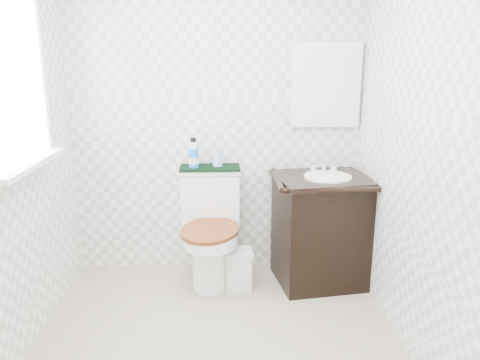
{
  "coord_description": "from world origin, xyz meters",
  "views": [
    {
      "loc": [
        0.03,
        -2.32,
        1.66
      ],
      "look_at": [
        0.16,
        0.75,
        0.84
      ],
      "focal_mm": 35.0,
      "sensor_mm": 36.0,
      "label": 1
    }
  ],
  "objects": [
    {
      "name": "floor",
      "position": [
        0.0,
        0.0,
        0.0
      ],
      "size": [
        2.4,
        2.4,
        0.0
      ],
      "primitive_type": "plane",
      "color": "#ADA18B",
      "rests_on": "ground"
    },
    {
      "name": "wall_back",
      "position": [
        0.0,
        1.2,
        1.2
      ],
      "size": [
        2.4,
        0.0,
        2.4
      ],
      "primitive_type": "plane",
      "rotation": [
        1.57,
        0.0,
        0.0
      ],
      "color": "white",
      "rests_on": "ground"
    },
    {
      "name": "wall_front",
      "position": [
        0.0,
        -1.2,
        1.2
      ],
      "size": [
        2.4,
        0.0,
        2.4
      ],
      "primitive_type": "plane",
      "rotation": [
        -1.57,
        0.0,
        0.0
      ],
      "color": "white",
      "rests_on": "ground"
    },
    {
      "name": "wall_right",
      "position": [
        1.1,
        0.0,
        1.2
      ],
      "size": [
        0.0,
        2.4,
        2.4
      ],
      "primitive_type": "plane",
      "rotation": [
        1.57,
        0.0,
        -1.57
      ],
      "color": "white",
      "rests_on": "ground"
    },
    {
      "name": "window",
      "position": [
        -1.07,
        0.25,
        1.55
      ],
      "size": [
        0.02,
        0.7,
        0.9
      ],
      "primitive_type": "cube",
      "color": "white",
      "rests_on": "wall_left"
    },
    {
      "name": "mirror",
      "position": [
        0.82,
        1.18,
        1.45
      ],
      "size": [
        0.5,
        0.02,
        0.6
      ],
      "primitive_type": "cube",
      "color": "silver",
      "rests_on": "wall_back"
    },
    {
      "name": "toilet",
      "position": [
        -0.05,
        0.97,
        0.37
      ],
      "size": [
        0.48,
        0.67,
        0.84
      ],
      "color": "white",
      "rests_on": "floor"
    },
    {
      "name": "vanity",
      "position": [
        0.77,
        0.9,
        0.43
      ],
      "size": [
        0.73,
        0.65,
        0.92
      ],
      "color": "black",
      "rests_on": "floor"
    },
    {
      "name": "trash_bin",
      "position": [
        0.15,
        0.8,
        0.15
      ],
      "size": [
        0.23,
        0.19,
        0.3
      ],
      "color": "white",
      "rests_on": "floor"
    },
    {
      "name": "towel",
      "position": [
        -0.05,
        1.09,
        0.85
      ],
      "size": [
        0.45,
        0.22,
        0.02
      ],
      "primitive_type": "cube",
      "color": "black",
      "rests_on": "toilet"
    },
    {
      "name": "mouthwash_bottle",
      "position": [
        -0.17,
        1.07,
        0.96
      ],
      "size": [
        0.08,
        0.08,
        0.22
      ],
      "color": "blue",
      "rests_on": "towel"
    },
    {
      "name": "cup",
      "position": [
        0.01,
        1.11,
        0.9
      ],
      "size": [
        0.07,
        0.07,
        0.09
      ],
      "primitive_type": "cone",
      "color": "#80A2D2",
      "rests_on": "towel"
    },
    {
      "name": "soap_bar",
      "position": [
        0.7,
        1.02,
        0.83
      ],
      "size": [
        0.06,
        0.04,
        0.02
      ],
      "primitive_type": "ellipsoid",
      "color": "#166B6D",
      "rests_on": "vanity"
    }
  ]
}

